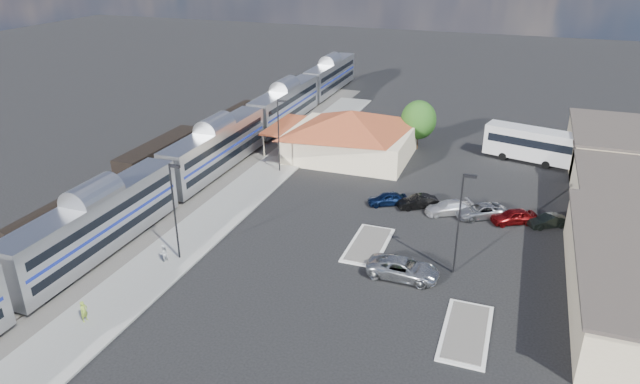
% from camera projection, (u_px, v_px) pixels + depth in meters
% --- Properties ---
extents(ground, '(280.00, 280.00, 0.00)m').
position_uv_depth(ground, '(320.00, 248.00, 52.01)').
color(ground, black).
rests_on(ground, ground).
extents(railbed, '(16.00, 100.00, 0.12)m').
position_uv_depth(railbed, '(172.00, 185.00, 65.39)').
color(railbed, '#4C4944').
rests_on(railbed, ground).
extents(platform, '(5.50, 92.00, 0.18)m').
position_uv_depth(platform, '(234.00, 203.00, 60.86)').
color(platform, gray).
rests_on(platform, ground).
extents(passenger_train, '(3.00, 104.00, 5.55)m').
position_uv_depth(passenger_train, '(217.00, 150.00, 67.98)').
color(passenger_train, silver).
rests_on(passenger_train, ground).
extents(freight_cars, '(2.80, 46.00, 4.00)m').
position_uv_depth(freight_cars, '(161.00, 159.00, 67.81)').
color(freight_cars, black).
rests_on(freight_cars, ground).
extents(station_depot, '(18.35, 12.24, 6.20)m').
position_uv_depth(station_depot, '(350.00, 134.00, 72.80)').
color(station_depot, beige).
rests_on(station_depot, ground).
extents(traffic_island_south, '(3.30, 7.50, 0.21)m').
position_uv_depth(traffic_island_south, '(368.00, 245.00, 52.44)').
color(traffic_island_south, silver).
rests_on(traffic_island_south, ground).
extents(traffic_island_north, '(3.30, 7.50, 0.21)m').
position_uv_depth(traffic_island_north, '(466.00, 332.00, 40.73)').
color(traffic_island_north, silver).
rests_on(traffic_island_north, ground).
extents(lamp_plat_s, '(1.08, 0.25, 9.00)m').
position_uv_depth(lamp_plat_s, '(175.00, 204.00, 48.08)').
color(lamp_plat_s, black).
rests_on(lamp_plat_s, ground).
extents(lamp_plat_n, '(1.08, 0.25, 9.00)m').
position_uv_depth(lamp_plat_n, '(279.00, 130.00, 67.00)').
color(lamp_plat_n, black).
rests_on(lamp_plat_n, ground).
extents(lamp_lot, '(1.08, 0.25, 9.00)m').
position_uv_depth(lamp_lot, '(460.00, 216.00, 46.09)').
color(lamp_lot, black).
rests_on(lamp_lot, ground).
extents(tree_depot, '(4.71, 4.71, 6.63)m').
position_uv_depth(tree_depot, '(418.00, 120.00, 75.25)').
color(tree_depot, '#382314').
rests_on(tree_depot, ground).
extents(suv, '(6.06, 2.86, 1.68)m').
position_uv_depth(suv, '(403.00, 269.00, 47.19)').
color(suv, '#A2A6AA').
rests_on(suv, ground).
extents(coach_bus, '(13.69, 6.07, 4.30)m').
position_uv_depth(coach_bus, '(540.00, 145.00, 70.87)').
color(coach_bus, white).
rests_on(coach_bus, ground).
extents(person_a, '(0.48, 0.66, 1.68)m').
position_uv_depth(person_a, '(84.00, 311.00, 41.47)').
color(person_a, '#A2C73E').
rests_on(person_a, platform).
extents(person_b, '(0.86, 0.94, 1.57)m').
position_uv_depth(person_b, '(163.00, 253.00, 49.32)').
color(person_b, silver).
rests_on(person_b, platform).
extents(parked_car_a, '(4.45, 3.40, 1.41)m').
position_uv_depth(parked_car_a, '(387.00, 199.00, 60.31)').
color(parked_car_a, '#0B1839').
rests_on(parked_car_a, ground).
extents(parked_car_b, '(4.42, 3.41, 1.40)m').
position_uv_depth(parked_car_b, '(418.00, 202.00, 59.57)').
color(parked_car_b, black).
rests_on(parked_car_b, ground).
extents(parked_car_c, '(5.15, 4.06, 1.40)m').
position_uv_depth(parked_car_c, '(448.00, 208.00, 58.32)').
color(parked_car_c, silver).
rests_on(parked_car_c, ground).
extents(parked_car_d, '(5.64, 4.71, 1.43)m').
position_uv_depth(parked_car_d, '(481.00, 211.00, 57.58)').
color(parked_car_d, gray).
rests_on(parked_car_d, ground).
extents(parked_car_e, '(4.73, 3.63, 1.50)m').
position_uv_depth(parked_car_e, '(514.00, 216.00, 56.31)').
color(parked_car_e, '#670B0D').
rests_on(parked_car_e, ground).
extents(parked_car_f, '(4.00, 3.21, 1.28)m').
position_uv_depth(parked_car_f, '(548.00, 221.00, 55.62)').
color(parked_car_f, black).
rests_on(parked_car_f, ground).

